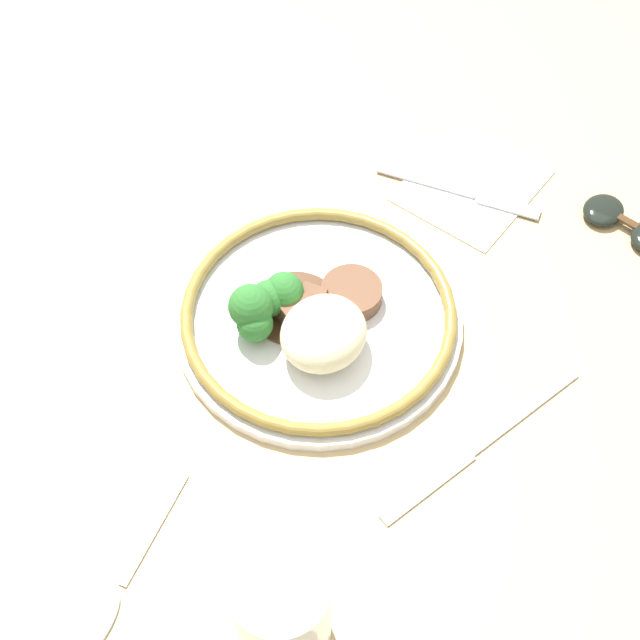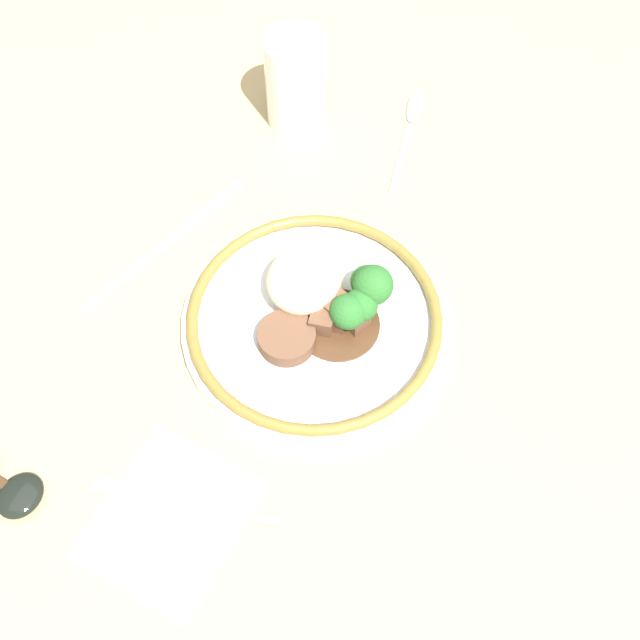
% 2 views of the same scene
% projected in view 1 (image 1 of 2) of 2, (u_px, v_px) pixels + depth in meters
% --- Properties ---
extents(ground_plane, '(8.00, 8.00, 0.00)m').
position_uv_depth(ground_plane, '(375.00, 332.00, 0.88)').
color(ground_plane, tan).
extents(dining_table, '(1.49, 1.23, 0.04)m').
position_uv_depth(dining_table, '(376.00, 321.00, 0.87)').
color(dining_table, tan).
rests_on(dining_table, ground).
extents(napkin, '(0.15, 0.13, 0.00)m').
position_uv_depth(napkin, '(471.00, 185.00, 0.94)').
color(napkin, white).
rests_on(napkin, dining_table).
extents(plate, '(0.27, 0.27, 0.06)m').
position_uv_depth(plate, '(314.00, 316.00, 0.82)').
color(plate, white).
rests_on(plate, dining_table).
extents(juice_glass, '(0.07, 0.07, 0.12)m').
position_uv_depth(juice_glass, '(282.00, 616.00, 0.63)').
color(juice_glass, orange).
rests_on(juice_glass, dining_table).
extents(fork, '(0.05, 0.18, 0.00)m').
position_uv_depth(fork, '(474.00, 196.00, 0.93)').
color(fork, '#ADADB2').
rests_on(fork, napkin).
extents(knife, '(0.22, 0.08, 0.00)m').
position_uv_depth(knife, '(477.00, 449.00, 0.76)').
color(knife, '#ADADB2').
rests_on(knife, dining_table).
extents(spoon, '(0.16, 0.04, 0.01)m').
position_uv_depth(spoon, '(114.00, 601.00, 0.69)').
color(spoon, '#ADADB2').
rests_on(spoon, dining_table).
extents(sunglasses, '(0.06, 0.10, 0.01)m').
position_uv_depth(sunglasses, '(627.00, 223.00, 0.90)').
color(sunglasses, black).
rests_on(sunglasses, dining_table).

